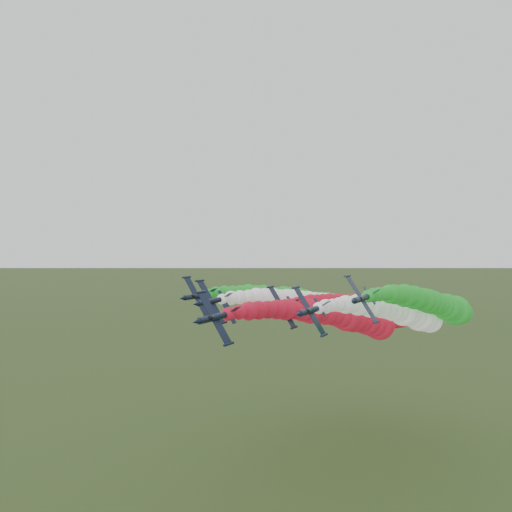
{
  "coord_description": "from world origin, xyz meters",
  "views": [
    {
      "loc": [
        40.65,
        -72.72,
        57.88
      ],
      "look_at": [
        -7.01,
        10.52,
        54.63
      ],
      "focal_mm": 35.0,
      "sensor_mm": 36.0,
      "label": 1
    }
  ],
  "objects_px": {
    "jet_outer_right": "(438,305)",
    "jet_outer_left": "(311,303)",
    "jet_inner_left": "(328,307)",
    "jet_trail": "(374,310)",
    "jet_inner_right": "(404,313)",
    "jet_lead": "(349,318)"
  },
  "relations": [
    {
      "from": "jet_inner_right",
      "to": "jet_trail",
      "type": "bearing_deg",
      "value": 136.48
    },
    {
      "from": "jet_outer_right",
      "to": "jet_outer_left",
      "type": "bearing_deg",
      "value": -179.2
    },
    {
      "from": "jet_lead",
      "to": "jet_inner_left",
      "type": "relative_size",
      "value": 1.0
    },
    {
      "from": "jet_inner_left",
      "to": "jet_lead",
      "type": "bearing_deg",
      "value": -51.72
    },
    {
      "from": "jet_outer_left",
      "to": "jet_inner_right",
      "type": "bearing_deg",
      "value": -11.45
    },
    {
      "from": "jet_inner_left",
      "to": "jet_trail",
      "type": "height_order",
      "value": "jet_inner_left"
    },
    {
      "from": "jet_lead",
      "to": "jet_inner_right",
      "type": "height_order",
      "value": "jet_inner_right"
    },
    {
      "from": "jet_inner_left",
      "to": "jet_trail",
      "type": "xyz_separation_m",
      "value": [
        10.34,
        10.29,
        -1.53
      ]
    },
    {
      "from": "jet_lead",
      "to": "jet_outer_left",
      "type": "xyz_separation_m",
      "value": [
        -18.81,
        19.39,
        0.67
      ]
    },
    {
      "from": "jet_outer_left",
      "to": "jet_outer_right",
      "type": "bearing_deg",
      "value": 0.8
    },
    {
      "from": "jet_inner_right",
      "to": "jet_outer_left",
      "type": "relative_size",
      "value": 1.0
    },
    {
      "from": "jet_inner_right",
      "to": "jet_outer_right",
      "type": "distance_m",
      "value": 9.9
    },
    {
      "from": "jet_lead",
      "to": "jet_outer_right",
      "type": "xyz_separation_m",
      "value": [
        17.89,
        19.9,
        2.29
      ]
    },
    {
      "from": "jet_inner_right",
      "to": "jet_outer_left",
      "type": "distance_m",
      "value": 30.09
    },
    {
      "from": "jet_trail",
      "to": "jet_inner_left",
      "type": "bearing_deg",
      "value": -135.14
    },
    {
      "from": "jet_inner_left",
      "to": "jet_outer_left",
      "type": "distance_m",
      "value": 9.77
    },
    {
      "from": "jet_lead",
      "to": "jet_inner_right",
      "type": "xyz_separation_m",
      "value": [
        10.68,
        13.42,
        0.3
      ]
    },
    {
      "from": "jet_inner_right",
      "to": "jet_trail",
      "type": "xyz_separation_m",
      "value": [
        -11.18,
        10.61,
        -1.25
      ]
    },
    {
      "from": "jet_outer_left",
      "to": "jet_outer_right",
      "type": "distance_m",
      "value": 36.73
    },
    {
      "from": "jet_lead",
      "to": "jet_inner_right",
      "type": "distance_m",
      "value": 17.15
    },
    {
      "from": "jet_inner_right",
      "to": "jet_outer_right",
      "type": "xyz_separation_m",
      "value": [
        7.21,
        6.49,
        1.99
      ]
    },
    {
      "from": "jet_outer_right",
      "to": "jet_trail",
      "type": "relative_size",
      "value": 1.0
    }
  ]
}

